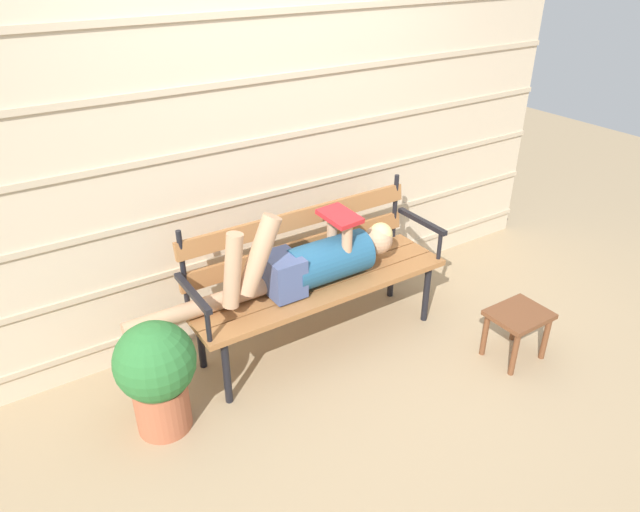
{
  "coord_description": "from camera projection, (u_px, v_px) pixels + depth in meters",
  "views": [
    {
      "loc": [
        -1.68,
        -2.42,
        2.33
      ],
      "look_at": [
        0.0,
        0.15,
        0.64
      ],
      "focal_mm": 32.55,
      "sensor_mm": 36.0,
      "label": 1
    }
  ],
  "objects": [
    {
      "name": "potted_plant",
      "position": [
        157.0,
        372.0,
        2.98
      ],
      "size": [
        0.42,
        0.42,
        0.65
      ],
      "color": "#AD5B3D",
      "rests_on": "ground"
    },
    {
      "name": "park_bench",
      "position": [
        314.0,
        270.0,
        3.62
      ],
      "size": [
        1.69,
        0.49,
        0.92
      ],
      "color": "#9E6638",
      "rests_on": "ground"
    },
    {
      "name": "ground_plane",
      "position": [
        333.0,
        353.0,
        3.7
      ],
      "size": [
        12.0,
        12.0,
        0.0
      ],
      "primitive_type": "plane",
      "color": "tan"
    },
    {
      "name": "footstool",
      "position": [
        518.0,
        322.0,
        3.56
      ],
      "size": [
        0.36,
        0.29,
        0.33
      ],
      "color": "brown",
      "rests_on": "ground"
    },
    {
      "name": "house_siding",
      "position": [
        275.0,
        136.0,
        3.58
      ],
      "size": [
        4.69,
        0.08,
        2.51
      ],
      "color": "beige",
      "rests_on": "ground"
    },
    {
      "name": "reclining_person",
      "position": [
        309.0,
        262.0,
        3.47
      ],
      "size": [
        1.74,
        0.27,
        0.58
      ],
      "color": "#23567A"
    }
  ]
}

